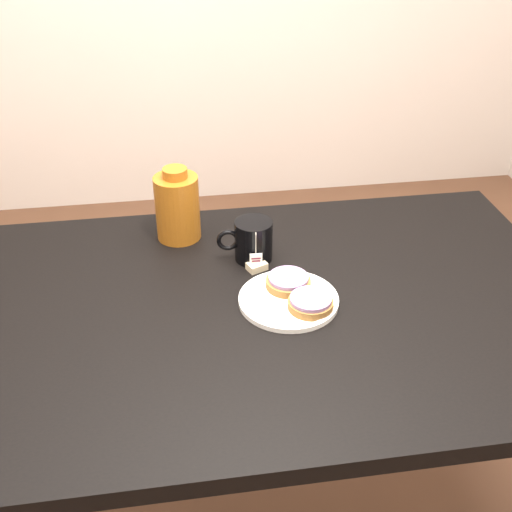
% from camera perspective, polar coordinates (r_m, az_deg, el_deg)
% --- Properties ---
extents(table, '(1.40, 0.90, 0.75)m').
position_cam_1_polar(table, '(1.47, 1.24, -6.80)').
color(table, black).
rests_on(table, ground_plane).
extents(plate, '(0.22, 0.22, 0.02)m').
position_cam_1_polar(plate, '(1.42, 2.91, -3.85)').
color(plate, white).
rests_on(plate, table).
extents(bagel_back, '(0.12, 0.12, 0.03)m').
position_cam_1_polar(bagel_back, '(1.45, 2.89, -2.28)').
color(bagel_back, brown).
rests_on(bagel_back, plate).
extents(bagel_front, '(0.14, 0.14, 0.03)m').
position_cam_1_polar(bagel_front, '(1.38, 4.87, -4.16)').
color(bagel_front, brown).
rests_on(bagel_front, plate).
extents(mug, '(0.14, 0.10, 0.10)m').
position_cam_1_polar(mug, '(1.54, -0.30, 1.41)').
color(mug, black).
rests_on(mug, table).
extents(teabag_pouch, '(0.05, 0.05, 0.02)m').
position_cam_1_polar(teabag_pouch, '(1.52, 0.07, -0.92)').
color(teabag_pouch, '#C6B793').
rests_on(teabag_pouch, table).
extents(bagel_package, '(0.13, 0.13, 0.19)m').
position_cam_1_polar(bagel_package, '(1.63, -7.01, 4.41)').
color(bagel_package, '#6C350E').
rests_on(bagel_package, table).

